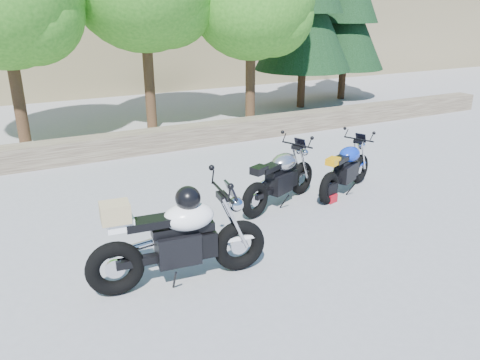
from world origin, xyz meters
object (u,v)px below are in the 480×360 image
silver_bike (280,178)px  white_bike (178,237)px  blue_bike (346,169)px  backpack (329,193)px

silver_bike → white_bike: size_ratio=0.82×
white_bike → blue_bike: white_bike is taller
silver_bike → backpack: 0.94m
white_bike → backpack: bearing=26.5°
white_bike → backpack: white_bike is taller
white_bike → blue_bike: size_ratio=1.31×
silver_bike → white_bike: white_bike is taller
blue_bike → backpack: size_ratio=5.07×
blue_bike → backpack: bearing=177.6°
blue_bike → backpack: 0.64m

